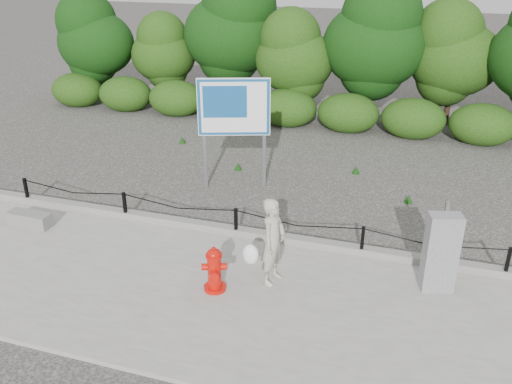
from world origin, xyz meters
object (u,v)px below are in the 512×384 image
Objects in this scene: advertising_sign at (234,112)px; utility_cabinet at (441,253)px; pedestrian at (272,242)px; concrete_block at (30,219)px; fire_hydrant at (214,270)px.

utility_cabinet is at bearing -52.30° from advertising_sign.
pedestrian is 5.39m from concrete_block.
fire_hydrant is at bearing 135.18° from pedestrian.
fire_hydrant reaches higher than concrete_block.
fire_hydrant is 4.61m from concrete_block.
utility_cabinet is (8.05, 0.20, 0.55)m from concrete_block.
advertising_sign is (-4.73, 3.11, 1.12)m from utility_cabinet.
pedestrian is at bearing -4.60° from concrete_block.
concrete_block is at bearing 165.47° from utility_cabinet.
fire_hydrant is 0.52× the size of pedestrian.
advertising_sign reaches higher than fire_hydrant.
pedestrian is 1.01× the size of utility_cabinet.
fire_hydrant is 0.53× the size of utility_cabinet.
fire_hydrant is 0.30× the size of advertising_sign.
utility_cabinet is (3.55, 1.18, 0.31)m from fire_hydrant.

